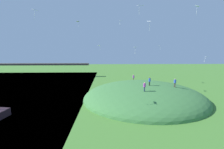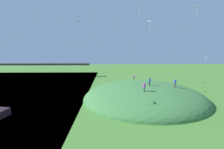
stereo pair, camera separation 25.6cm
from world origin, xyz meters
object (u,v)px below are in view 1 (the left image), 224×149
(person_watching_kites, at_px, (175,82))
(kite_6, at_px, (140,6))
(kite_0, at_px, (120,21))
(kite_4, at_px, (207,57))
(person_on_hilltop, at_px, (134,77))
(kite_5, at_px, (35,10))
(kite_2, at_px, (135,48))
(kite_10, at_px, (78,22))
(kite_7, at_px, (197,7))
(kite_3, at_px, (99,46))
(person_near_shore, at_px, (145,86))
(person_with_child, at_px, (150,80))
(kite_9, at_px, (149,22))
(kite_1, at_px, (159,46))

(person_watching_kites, relative_size, kite_6, 1.14)
(kite_0, bearing_deg, kite_4, -17.82)
(kite_4, height_order, kite_6, kite_6)
(person_on_hilltop, height_order, kite_5, kite_5)
(kite_2, xyz_separation_m, kite_4, (12.87, -9.34, -1.97))
(kite_4, bearing_deg, kite_10, 152.54)
(kite_4, distance_m, kite_7, 9.99)
(kite_0, distance_m, kite_7, 15.38)
(kite_3, bearing_deg, person_near_shore, -66.01)
(kite_6, xyz_separation_m, kite_10, (-13.63, 18.86, 0.39))
(person_watching_kites, distance_m, person_near_shore, 7.43)
(person_with_child, relative_size, kite_9, 0.76)
(person_with_child, relative_size, kite_4, 1.46)
(person_watching_kites, relative_size, kite_7, 0.87)
(kite_2, bearing_deg, kite_6, -96.40)
(kite_1, xyz_separation_m, kite_10, (-23.20, -1.28, 6.50))
(person_on_hilltop, height_order, kite_3, kite_3)
(kite_1, distance_m, kite_4, 16.76)
(kite_2, bearing_deg, person_with_child, -83.93)
(kite_0, bearing_deg, kite_3, 119.23)
(kite_2, height_order, kite_3, kite_3)
(person_with_child, height_order, kite_0, kite_0)
(person_on_hilltop, height_order, kite_6, kite_6)
(kite_1, relative_size, kite_5, 0.98)
(kite_0, height_order, kite_3, kite_0)
(kite_4, bearing_deg, kite_9, 159.46)
(kite_4, relative_size, kite_5, 0.81)
(kite_6, distance_m, kite_7, 12.61)
(person_on_hilltop, relative_size, kite_2, 0.91)
(person_near_shore, xyz_separation_m, kite_0, (-3.52, 10.31, 12.54))
(person_watching_kites, height_order, kite_3, kite_3)
(person_watching_kites, xyz_separation_m, kite_7, (4.14, 1.70, 14.34))
(kite_10, bearing_deg, kite_5, -93.46)
(kite_1, relative_size, kite_3, 1.04)
(person_near_shore, bearing_deg, kite_5, -44.26)
(kite_0, bearing_deg, kite_7, -20.38)
(kite_4, distance_m, kite_6, 17.33)
(kite_2, bearing_deg, kite_3, 149.53)
(person_near_shore, distance_m, kite_3, 22.73)
(kite_6, height_order, kite_9, kite_6)
(kite_1, relative_size, kite_2, 0.77)
(person_on_hilltop, xyz_separation_m, kite_3, (-9.20, 4.49, 8.21))
(kite_9, bearing_deg, kite_4, -20.54)
(person_on_hilltop, height_order, kite_10, kite_10)
(kite_6, bearing_deg, kite_0, 104.66)
(person_with_child, relative_size, kite_6, 1.10)
(kite_4, xyz_separation_m, kite_10, (-28.03, 14.57, 9.02))
(person_on_hilltop, distance_m, kite_3, 13.12)
(person_on_hilltop, xyz_separation_m, kite_1, (8.17, 5.51, 8.23))
(kite_6, distance_m, kite_9, 9.17)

